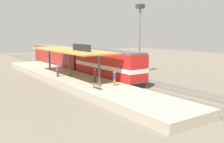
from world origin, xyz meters
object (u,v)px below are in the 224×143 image
Objects in this scene: locomotive at (107,65)px; freight_car at (101,61)px; person_walking at (115,78)px; person_boarding at (95,75)px; light_mast at (140,25)px; person_waiting at (58,70)px; passenger_carriage_single at (58,56)px; platform_bench at (97,85)px.

locomotive is 10.31m from freight_car.
person_boarding is (-0.72, 3.25, 0.00)m from person_walking.
light_mast is at bearing 24.41° from person_boarding.
light_mast is 15.67m from person_waiting.
passenger_carriage_single is 11.70× the size of person_boarding.
passenger_carriage_single reaches higher than person_waiting.
light_mast reaches higher than locomotive.
person_walking is at bearing -142.29° from light_mast.
passenger_carriage_single is at bearing 82.13° from person_walking.
person_waiting is (-14.19, 1.08, -6.54)m from light_mast.
person_waiting is at bearing 175.65° from light_mast.
locomotive is 1.20× the size of freight_car.
light_mast is 15.61m from person_walking.
passenger_carriage_single is at bearing 115.97° from light_mast.
light_mast is at bearing -64.03° from passenger_carriage_single.
person_boarding is at bearing 102.51° from person_walking.
locomotive is (6.00, 6.90, 1.07)m from platform_bench.
light_mast is 14.65m from person_boarding.
person_boarding is (-8.73, -12.64, -0.12)m from freight_car.
locomotive is 1.23× the size of light_mast.
person_waiting is (-6.39, 3.07, -0.56)m from locomotive.
light_mast is (13.80, 8.89, 7.05)m from platform_bench.
person_boarding is at bearing 61.76° from platform_bench.
person_waiting is 10.20m from person_walking.
light_mast reaches higher than platform_bench.
passenger_carriage_single reaches higher than platform_bench.
locomotive is 8.44× the size of person_boarding.
platform_bench is 25.63m from passenger_carriage_single.
passenger_carriage_single reaches higher than person_walking.
locomotive is at bearing 39.65° from person_boarding.
freight_car is at bearing -62.36° from passenger_carriage_single.
platform_bench is 9.21m from locomotive.
light_mast is (7.80, 1.99, 5.99)m from locomotive.
locomotive is 10.03m from light_mast.
freight_car is at bearing 63.25° from person_walking.
locomotive is 0.72× the size of passenger_carriage_single.
light_mast is 6.84× the size of person_waiting.
light_mast reaches higher than passenger_carriage_single.
person_waiting is at bearing 154.35° from locomotive.
freight_car is at bearing 63.48° from locomotive.
light_mast is at bearing -4.35° from person_waiting.
person_boarding reaches higher than platform_bench.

